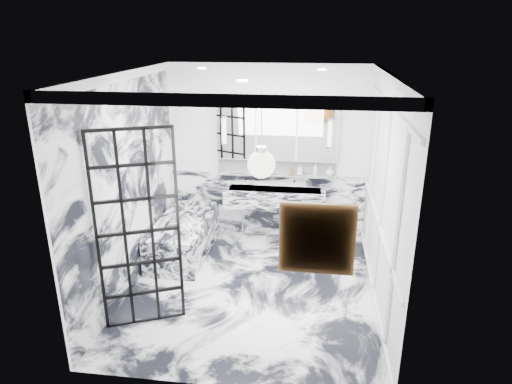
# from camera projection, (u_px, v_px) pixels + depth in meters

# --- Properties ---
(floor) EXTENTS (3.60, 3.60, 0.00)m
(floor) POSITION_uv_depth(u_px,v_px,m) (252.00, 288.00, 6.10)
(floor) COLOR white
(floor) RESTS_ON ground
(ceiling) EXTENTS (3.60, 3.60, 0.00)m
(ceiling) POSITION_uv_depth(u_px,v_px,m) (251.00, 73.00, 5.16)
(ceiling) COLOR white
(ceiling) RESTS_ON wall_back
(wall_back) EXTENTS (3.60, 0.00, 3.60)m
(wall_back) POSITION_uv_depth(u_px,v_px,m) (267.00, 153.00, 7.31)
(wall_back) COLOR white
(wall_back) RESTS_ON floor
(wall_front) EXTENTS (3.60, 0.00, 3.60)m
(wall_front) POSITION_uv_depth(u_px,v_px,m) (221.00, 258.00, 3.95)
(wall_front) COLOR white
(wall_front) RESTS_ON floor
(wall_left) EXTENTS (0.00, 3.60, 3.60)m
(wall_left) POSITION_uv_depth(u_px,v_px,m) (128.00, 184.00, 5.83)
(wall_left) COLOR white
(wall_left) RESTS_ON floor
(wall_right) EXTENTS (0.00, 3.60, 3.60)m
(wall_right) POSITION_uv_depth(u_px,v_px,m) (384.00, 196.00, 5.43)
(wall_right) COLOR white
(wall_right) RESTS_ON floor
(marble_clad_back) EXTENTS (3.18, 0.05, 1.05)m
(marble_clad_back) POSITION_uv_depth(u_px,v_px,m) (267.00, 204.00, 7.58)
(marble_clad_back) COLOR white
(marble_clad_back) RESTS_ON floor
(marble_clad_left) EXTENTS (0.02, 3.56, 2.68)m
(marble_clad_left) POSITION_uv_depth(u_px,v_px,m) (129.00, 189.00, 5.85)
(marble_clad_left) COLOR white
(marble_clad_left) RESTS_ON floor
(panel_molding) EXTENTS (0.03, 3.40, 2.30)m
(panel_molding) POSITION_uv_depth(u_px,v_px,m) (382.00, 204.00, 5.46)
(panel_molding) COLOR white
(panel_molding) RESTS_ON floor
(soap_bottle_a) EXTENTS (0.10, 0.10, 0.20)m
(soap_bottle_a) POSITION_uv_depth(u_px,v_px,m) (315.00, 169.00, 7.20)
(soap_bottle_a) COLOR #8C5919
(soap_bottle_a) RESTS_ON ledge
(soap_bottle_b) EXTENTS (0.09, 0.09, 0.17)m
(soap_bottle_b) POSITION_uv_depth(u_px,v_px,m) (300.00, 169.00, 7.23)
(soap_bottle_b) COLOR #4C4C51
(soap_bottle_b) RESTS_ON ledge
(soap_bottle_c) EXTENTS (0.16, 0.16, 0.16)m
(soap_bottle_c) POSITION_uv_depth(u_px,v_px,m) (330.00, 171.00, 7.18)
(soap_bottle_c) COLOR silver
(soap_bottle_c) RESTS_ON ledge
(face_pot) EXTENTS (0.16, 0.16, 0.16)m
(face_pot) POSITION_uv_depth(u_px,v_px,m) (258.00, 168.00, 7.32)
(face_pot) COLOR white
(face_pot) RESTS_ON ledge
(amber_bottle) EXTENTS (0.04, 0.04, 0.10)m
(amber_bottle) POSITION_uv_depth(u_px,v_px,m) (291.00, 171.00, 7.26)
(amber_bottle) COLOR #8C5919
(amber_bottle) RESTS_ON ledge
(flower_vase) EXTENTS (0.08, 0.08, 0.12)m
(flower_vase) POSITION_uv_depth(u_px,v_px,m) (188.00, 237.00, 6.20)
(flower_vase) COLOR silver
(flower_vase) RESTS_ON bathtub
(crittall_door) EXTENTS (0.82, 0.39, 2.31)m
(crittall_door) POSITION_uv_depth(u_px,v_px,m) (138.00, 232.00, 5.04)
(crittall_door) COLOR black
(crittall_door) RESTS_ON floor
(artwork) EXTENTS (0.54, 0.05, 0.54)m
(artwork) POSITION_uv_depth(u_px,v_px,m) (317.00, 239.00, 3.81)
(artwork) COLOR orange
(artwork) RESTS_ON wall_front
(pendant_light) EXTENTS (0.26, 0.26, 0.26)m
(pendant_light) POSITION_uv_depth(u_px,v_px,m) (261.00, 164.00, 4.23)
(pendant_light) COLOR white
(pendant_light) RESTS_ON ceiling
(trough_sink) EXTENTS (1.60, 0.45, 0.30)m
(trough_sink) POSITION_uv_depth(u_px,v_px,m) (275.00, 198.00, 7.29)
(trough_sink) COLOR silver
(trough_sink) RESTS_ON wall_back
(ledge) EXTENTS (1.90, 0.14, 0.04)m
(ledge) POSITION_uv_depth(u_px,v_px,m) (276.00, 175.00, 7.33)
(ledge) COLOR silver
(ledge) RESTS_ON wall_back
(subway_tile) EXTENTS (1.90, 0.03, 0.23)m
(subway_tile) POSITION_uv_depth(u_px,v_px,m) (276.00, 165.00, 7.34)
(subway_tile) COLOR white
(subway_tile) RESTS_ON wall_back
(mirror_cabinet) EXTENTS (1.90, 0.16, 1.00)m
(mirror_cabinet) POSITION_uv_depth(u_px,v_px,m) (277.00, 128.00, 7.08)
(mirror_cabinet) COLOR white
(mirror_cabinet) RESTS_ON wall_back
(sconce_left) EXTENTS (0.07, 0.07, 0.40)m
(sconce_left) POSITION_uv_depth(u_px,v_px,m) (224.00, 131.00, 7.11)
(sconce_left) COLOR white
(sconce_left) RESTS_ON mirror_cabinet
(sconce_right) EXTENTS (0.07, 0.07, 0.40)m
(sconce_right) POSITION_uv_depth(u_px,v_px,m) (330.00, 134.00, 6.90)
(sconce_right) COLOR white
(sconce_right) RESTS_ON mirror_cabinet
(bathtub) EXTENTS (0.75, 1.65, 0.55)m
(bathtub) POSITION_uv_depth(u_px,v_px,m) (184.00, 236.00, 6.99)
(bathtub) COLOR silver
(bathtub) RESTS_ON floor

